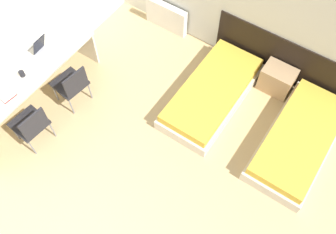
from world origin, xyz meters
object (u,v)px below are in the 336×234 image
(bed_near_window, at_px, (212,93))
(bed_near_door, at_px, (299,140))
(laptop, at_px, (45,51))
(chair_near_notebook, at_px, (31,124))
(nightstand, at_px, (277,79))
(chair_near_laptop, at_px, (71,84))

(bed_near_window, distance_m, bed_near_door, 1.51)
(bed_near_window, distance_m, laptop, 2.68)
(chair_near_notebook, bearing_deg, nightstand, 54.49)
(chair_near_laptop, relative_size, laptop, 2.29)
(nightstand, bearing_deg, bed_near_window, -133.53)
(bed_near_window, height_order, bed_near_door, same)
(bed_near_door, bearing_deg, bed_near_window, 180.00)
(chair_near_laptop, bearing_deg, laptop, 178.22)
(bed_near_door, height_order, chair_near_laptop, chair_near_laptop)
(bed_near_door, bearing_deg, laptop, -162.84)
(bed_near_door, xyz_separation_m, laptop, (-3.83, -1.18, 0.65))
(nightstand, distance_m, laptop, 3.70)
(chair_near_notebook, relative_size, laptop, 2.29)
(bed_near_window, xyz_separation_m, chair_near_laptop, (-1.80, -1.26, 0.31))
(bed_near_door, height_order, nightstand, nightstand)
(bed_near_window, bearing_deg, chair_near_laptop, -144.97)
(nightstand, xyz_separation_m, chair_near_laptop, (-2.56, -2.06, 0.25))
(chair_near_laptop, bearing_deg, chair_near_notebook, -82.61)
(chair_near_laptop, bearing_deg, bed_near_door, 28.26)
(bed_near_door, relative_size, laptop, 5.38)
(nightstand, bearing_deg, chair_near_notebook, -131.12)
(laptop, bearing_deg, bed_near_window, 24.10)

